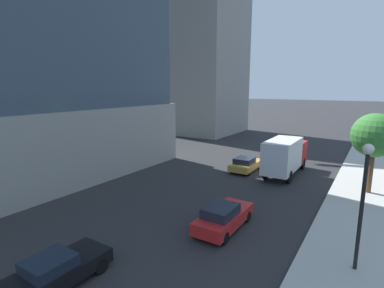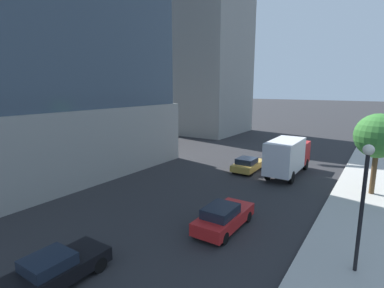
{
  "view_description": "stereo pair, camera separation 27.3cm",
  "coord_description": "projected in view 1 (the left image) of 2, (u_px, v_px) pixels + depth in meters",
  "views": [
    {
      "loc": [
        8.46,
        2.86,
        7.93
      ],
      "look_at": [
        0.24,
        15.81,
        4.96
      ],
      "focal_mm": 27.57,
      "sensor_mm": 36.0,
      "label": 1
    },
    {
      "loc": [
        8.69,
        3.01,
        7.93
      ],
      "look_at": [
        0.24,
        15.81,
        4.96
      ],
      "focal_mm": 27.57,
      "sensor_mm": 36.0,
      "label": 2
    }
  ],
  "objects": [
    {
      "name": "sidewalk",
      "position": [
        363.0,
        237.0,
        15.72
      ],
      "size": [
        5.17,
        120.0,
        0.15
      ],
      "primitive_type": "cube",
      "color": "#B2AFA8",
      "rests_on": "ground"
    },
    {
      "name": "car_black",
      "position": [
        58.0,
        270.0,
        11.85
      ],
      "size": [
        1.82,
        4.05,
        1.38
      ],
      "color": "black",
      "rests_on": "ground"
    },
    {
      "name": "car_gold",
      "position": [
        246.0,
        164.0,
        28.2
      ],
      "size": [
        1.92,
        4.24,
        1.37
      ],
      "color": "#AD8938",
      "rests_on": "ground"
    },
    {
      "name": "street_lamp",
      "position": [
        364.0,
        189.0,
        12.15
      ],
      "size": [
        0.44,
        0.44,
        5.54
      ],
      "color": "black",
      "rests_on": "sidewalk"
    },
    {
      "name": "street_tree",
      "position": [
        375.0,
        136.0,
        21.34
      ],
      "size": [
        3.21,
        3.21,
        5.95
      ],
      "color": "brown",
      "rests_on": "sidewalk"
    },
    {
      "name": "box_truck",
      "position": [
        285.0,
        155.0,
        26.71
      ],
      "size": [
        2.3,
        7.42,
        3.39
      ],
      "color": "#B21E1E",
      "rests_on": "ground"
    },
    {
      "name": "car_red",
      "position": [
        223.0,
        217.0,
        16.6
      ],
      "size": [
        1.8,
        4.48,
        1.5
      ],
      "color": "red",
      "rests_on": "ground"
    },
    {
      "name": "construction_building",
      "position": [
        196.0,
        38.0,
        50.95
      ],
      "size": [
        17.62,
        14.72,
        36.67
      ],
      "color": "gray",
      "rests_on": "ground"
    }
  ]
}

